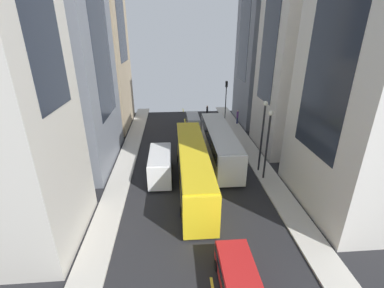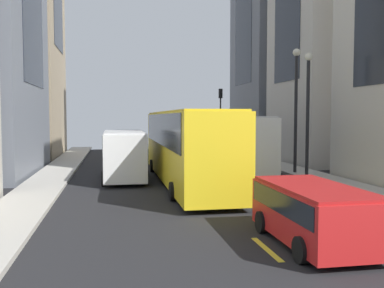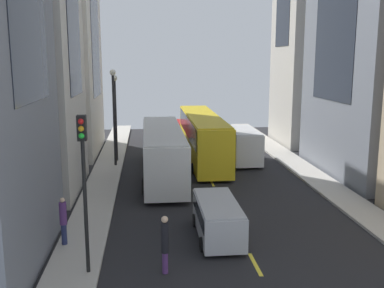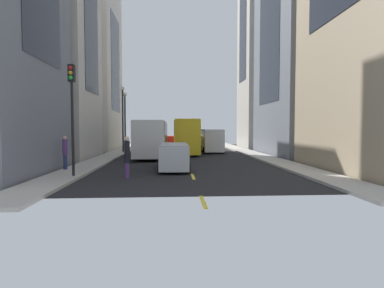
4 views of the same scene
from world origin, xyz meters
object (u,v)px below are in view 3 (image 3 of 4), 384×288
Objects in this scene: city_bus_white at (163,148)px; traffic_light_near_corner at (83,165)px; pedestrian_waiting_curb at (63,219)px; pedestrian_crossing_near at (165,242)px; delivery_van_white at (243,143)px; car_red_1 at (174,128)px; car_silver_0 at (218,216)px; streetcar_yellow at (202,133)px.

traffic_light_near_corner is (-3.32, -13.93, 2.23)m from city_bus_white.
pedestrian_crossing_near is at bearing -4.72° from pedestrian_waiting_curb.
delivery_van_white reaches higher than car_red_1.
delivery_van_white is 1.25× the size of car_red_1.
traffic_light_near_corner is at bearing -34.83° from pedestrian_waiting_curb.
city_bus_white is at bearing -175.03° from pedestrian_crossing_near.
pedestrian_crossing_near is (-2.51, -3.23, 0.24)m from car_silver_0.
city_bus_white is at bearing 76.61° from traffic_light_near_corner.
pedestrian_waiting_curb is (-6.70, -0.44, 0.27)m from car_silver_0.
streetcar_yellow is at bearing 92.96° from pedestrian_waiting_curb.
pedestrian_crossing_near is (-3.79, -19.19, -0.89)m from streetcar_yellow.
car_red_1 is at bearing 98.16° from streetcar_yellow.
city_bus_white is at bearing 100.77° from car_silver_0.
pedestrian_waiting_curb is at bearing -115.95° from streetcar_yellow.
traffic_light_near_corner is at bearing -109.21° from streetcar_yellow.
delivery_van_white is 2.37× the size of pedestrian_crossing_near.
car_silver_0 is 2.04× the size of pedestrian_crossing_near.
city_bus_white is 2.41× the size of delivery_van_white.
streetcar_yellow is at bearing 70.79° from traffic_light_near_corner.
traffic_light_near_corner is (-5.37, -3.14, 3.24)m from car_silver_0.
city_bus_white reaches higher than delivery_van_white.
streetcar_yellow is at bearing 175.66° from pedestrian_crossing_near.
streetcar_yellow reaches higher than pedestrian_waiting_curb.
city_bus_white reaches higher than car_silver_0.
pedestrian_waiting_curb is (-7.98, -16.41, -0.86)m from streetcar_yellow.
streetcar_yellow is 6.50× the size of pedestrian_crossing_near.
delivery_van_white is (6.31, 3.80, -0.50)m from city_bus_white.
car_red_1 is (1.76, 16.16, -1.10)m from city_bus_white.
car_red_1 is at bearing 110.20° from delivery_van_white.
delivery_van_white is 2.58× the size of pedestrian_waiting_curb.
pedestrian_waiting_curb is 4.23m from traffic_light_near_corner.
traffic_light_near_corner reaches higher than delivery_van_white.
city_bus_white is 16.29m from car_red_1.
streetcar_yellow is 19.59m from pedestrian_crossing_near.
car_red_1 is at bearing 90.63° from car_silver_0.
pedestrian_waiting_curb is 0.35× the size of traffic_light_near_corner.
delivery_van_white is 19.07m from pedestrian_crossing_near.
car_silver_0 is at bearing 32.67° from pedestrian_waiting_curb.
city_bus_white reaches higher than car_red_1.
city_bus_white is at bearing -96.21° from car_red_1.
car_silver_0 is 7.01m from traffic_light_near_corner.
city_bus_white is 12.18m from pedestrian_waiting_curb.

